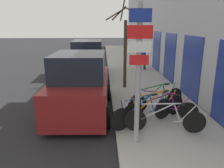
# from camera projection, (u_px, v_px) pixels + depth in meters

# --- Properties ---
(ground_plane) EXTENTS (80.00, 80.00, 0.00)m
(ground_plane) POSITION_uv_depth(u_px,v_px,m) (93.00, 77.00, 13.31)
(ground_plane) COLOR black
(sidewalk_curb) EXTENTS (3.20, 32.00, 0.15)m
(sidewalk_curb) POSITION_uv_depth(u_px,v_px,m) (129.00, 67.00, 16.09)
(sidewalk_curb) COLOR #9E9B93
(sidewalk_curb) RESTS_ON ground
(building_facade) EXTENTS (0.23, 32.00, 6.50)m
(building_facade) POSITION_uv_depth(u_px,v_px,m) (155.00, 23.00, 15.26)
(building_facade) COLOR #B2B7C1
(building_facade) RESTS_ON ground
(signpost) EXTENTS (0.58, 0.15, 3.45)m
(signpost) POSITION_uv_depth(u_px,v_px,m) (138.00, 71.00, 5.17)
(signpost) COLOR #939399
(signpost) RESTS_ON sidewalk_curb
(bicycle_0) EXTENTS (2.27, 0.45, 0.88)m
(bicycle_0) POSITION_uv_depth(u_px,v_px,m) (165.00, 119.00, 6.12)
(bicycle_0) COLOR black
(bicycle_0) RESTS_ON sidewalk_curb
(bicycle_1) EXTENTS (2.04, 1.11, 0.94)m
(bicycle_1) POSITION_uv_depth(u_px,v_px,m) (143.00, 112.00, 6.59)
(bicycle_1) COLOR black
(bicycle_1) RESTS_ON sidewalk_curb
(bicycle_2) EXTENTS (2.17, 1.07, 0.94)m
(bicycle_2) POSITION_uv_depth(u_px,v_px,m) (155.00, 108.00, 6.93)
(bicycle_2) COLOR black
(bicycle_2) RESTS_ON sidewalk_curb
(bicycle_3) EXTENTS (2.01, 1.17, 0.85)m
(bicycle_3) POSITION_uv_depth(u_px,v_px,m) (162.00, 106.00, 7.20)
(bicycle_3) COLOR black
(bicycle_3) RESTS_ON sidewalk_curb
(bicycle_4) EXTENTS (2.18, 1.26, 0.99)m
(bicycle_4) POSITION_uv_depth(u_px,v_px,m) (157.00, 100.00, 7.56)
(bicycle_4) COLOR black
(bicycle_4) RESTS_ON sidewalk_curb
(parked_car_0) EXTENTS (2.22, 4.26, 2.17)m
(parked_car_0) POSITION_uv_depth(u_px,v_px,m) (80.00, 86.00, 7.76)
(parked_car_0) COLOR maroon
(parked_car_0) RESTS_ON ground
(parked_car_1) EXTENTS (2.07, 4.50, 2.22)m
(parked_car_1) POSITION_uv_depth(u_px,v_px,m) (88.00, 61.00, 12.90)
(parked_car_1) COLOR #B2B7BC
(parked_car_1) RESTS_ON ground
(pedestrian_near) EXTENTS (0.46, 0.39, 1.75)m
(pedestrian_near) POSITION_uv_depth(u_px,v_px,m) (143.00, 54.00, 14.61)
(pedestrian_near) COLOR #333338
(pedestrian_near) RESTS_ON sidewalk_curb
(street_tree) EXTENTS (1.98, 1.00, 4.34)m
(street_tree) POSITION_uv_depth(u_px,v_px,m) (125.00, 47.00, 10.17)
(street_tree) COLOR #3D2D23
(street_tree) RESTS_ON sidewalk_curb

